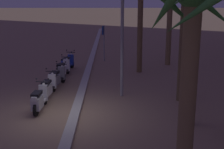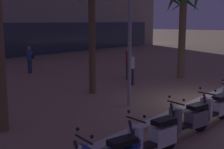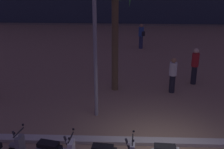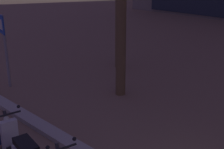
{
  "view_description": "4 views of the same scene",
  "coord_description": "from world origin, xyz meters",
  "px_view_note": "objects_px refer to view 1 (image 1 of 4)",
  "views": [
    {
      "loc": [
        11.04,
        1.78,
        4.38
      ],
      "look_at": [
        -1.71,
        1.82,
        1.13
      ],
      "focal_mm": 50.24,
      "sensor_mm": 36.0,
      "label": 1
    },
    {
      "loc": [
        -11.38,
        -4.43,
        3.11
      ],
      "look_at": [
        -3.24,
        2.32,
        1.3
      ],
      "focal_mm": 49.8,
      "sensor_mm": 36.0,
      "label": 2
    },
    {
      "loc": [
        -1.29,
        -8.35,
        5.87
      ],
      "look_at": [
        -1.78,
        4.12,
        0.96
      ],
      "focal_mm": 49.92,
      "sensor_mm": 36.0,
      "label": 3
    },
    {
      "loc": [
        -0.49,
        -3.4,
        3.98
      ],
      "look_at": [
        -5.55,
        1.78,
        1.39
      ],
      "focal_mm": 51.14,
      "sensor_mm": 36.0,
      "label": 4
    }
  ],
  "objects_px": {
    "scooter_grey_lead_nearest": "(57,78)",
    "scooter_white_mid_front": "(49,87)",
    "palm_tree_near_sign": "(192,32)",
    "scooter_blue_second_in_line": "(67,64)",
    "pedestrian_strolling_near_curb": "(191,101)",
    "crossing_sign": "(104,39)",
    "scooter_white_mid_centre": "(63,70)",
    "scooter_silver_gap_after_mid": "(39,100)",
    "palm_tree_by_mall_entrance": "(184,4)"
  },
  "relations": [
    {
      "from": "scooter_white_mid_front",
      "to": "scooter_silver_gap_after_mid",
      "type": "height_order",
      "value": "same"
    },
    {
      "from": "crossing_sign",
      "to": "scooter_grey_lead_nearest",
      "type": "bearing_deg",
      "value": -19.16
    },
    {
      "from": "scooter_grey_lead_nearest",
      "to": "palm_tree_near_sign",
      "type": "bearing_deg",
      "value": 28.89
    },
    {
      "from": "palm_tree_near_sign",
      "to": "scooter_white_mid_front",
      "type": "bearing_deg",
      "value": -144.87
    },
    {
      "from": "scooter_white_mid_front",
      "to": "pedestrian_strolling_near_curb",
      "type": "xyz_separation_m",
      "value": [
        3.03,
        5.47,
        0.41
      ]
    },
    {
      "from": "scooter_white_mid_centre",
      "to": "palm_tree_by_mall_entrance",
      "type": "relative_size",
      "value": 0.35
    },
    {
      "from": "scooter_blue_second_in_line",
      "to": "scooter_grey_lead_nearest",
      "type": "xyz_separation_m",
      "value": [
        3.34,
        -0.05,
        0.0
      ]
    },
    {
      "from": "scooter_grey_lead_nearest",
      "to": "scooter_white_mid_front",
      "type": "xyz_separation_m",
      "value": [
        1.55,
        -0.12,
        -0.01
      ]
    },
    {
      "from": "scooter_white_mid_front",
      "to": "palm_tree_by_mall_entrance",
      "type": "xyz_separation_m",
      "value": [
        0.46,
        5.67,
        3.57
      ]
    },
    {
      "from": "palm_tree_by_mall_entrance",
      "to": "palm_tree_near_sign",
      "type": "height_order",
      "value": "palm_tree_by_mall_entrance"
    },
    {
      "from": "scooter_silver_gap_after_mid",
      "to": "crossing_sign",
      "type": "distance_m",
      "value": 9.83
    },
    {
      "from": "scooter_blue_second_in_line",
      "to": "scooter_silver_gap_after_mid",
      "type": "height_order",
      "value": "same"
    },
    {
      "from": "pedestrian_strolling_near_curb",
      "to": "crossing_sign",
      "type": "bearing_deg",
      "value": -163.45
    },
    {
      "from": "scooter_white_mid_front",
      "to": "palm_tree_near_sign",
      "type": "bearing_deg",
      "value": 35.13
    },
    {
      "from": "scooter_white_mid_centre",
      "to": "scooter_blue_second_in_line",
      "type": "bearing_deg",
      "value": 178.98
    },
    {
      "from": "pedestrian_strolling_near_curb",
      "to": "scooter_blue_second_in_line",
      "type": "bearing_deg",
      "value": -146.21
    },
    {
      "from": "scooter_grey_lead_nearest",
      "to": "crossing_sign",
      "type": "xyz_separation_m",
      "value": [
        -6.2,
        2.15,
        1.05
      ]
    },
    {
      "from": "scooter_white_mid_front",
      "to": "pedestrian_strolling_near_curb",
      "type": "distance_m",
      "value": 6.27
    },
    {
      "from": "scooter_white_mid_centre",
      "to": "palm_tree_by_mall_entrance",
      "type": "height_order",
      "value": "palm_tree_by_mall_entrance"
    },
    {
      "from": "palm_tree_by_mall_entrance",
      "to": "pedestrian_strolling_near_curb",
      "type": "relative_size",
      "value": 3.21
    },
    {
      "from": "scooter_blue_second_in_line",
      "to": "palm_tree_by_mall_entrance",
      "type": "xyz_separation_m",
      "value": [
        5.36,
        5.5,
        3.56
      ]
    },
    {
      "from": "scooter_blue_second_in_line",
      "to": "crossing_sign",
      "type": "xyz_separation_m",
      "value": [
        -2.86,
        2.1,
        1.06
      ]
    },
    {
      "from": "scooter_white_mid_centre",
      "to": "crossing_sign",
      "type": "height_order",
      "value": "crossing_sign"
    },
    {
      "from": "scooter_blue_second_in_line",
      "to": "palm_tree_near_sign",
      "type": "bearing_deg",
      "value": 21.01
    },
    {
      "from": "crossing_sign",
      "to": "pedestrian_strolling_near_curb",
      "type": "distance_m",
      "value": 11.27
    },
    {
      "from": "scooter_grey_lead_nearest",
      "to": "scooter_white_mid_front",
      "type": "relative_size",
      "value": 0.99
    },
    {
      "from": "scooter_blue_second_in_line",
      "to": "scooter_white_mid_front",
      "type": "height_order",
      "value": "same"
    },
    {
      "from": "palm_tree_near_sign",
      "to": "scooter_blue_second_in_line",
      "type": "bearing_deg",
      "value": -158.99
    },
    {
      "from": "scooter_white_mid_centre",
      "to": "crossing_sign",
      "type": "xyz_separation_m",
      "value": [
        -4.42,
        2.13,
        1.05
      ]
    },
    {
      "from": "scooter_blue_second_in_line",
      "to": "pedestrian_strolling_near_curb",
      "type": "bearing_deg",
      "value": 33.79
    },
    {
      "from": "scooter_grey_lead_nearest",
      "to": "palm_tree_near_sign",
      "type": "relative_size",
      "value": 0.36
    },
    {
      "from": "pedestrian_strolling_near_curb",
      "to": "palm_tree_by_mall_entrance",
      "type": "bearing_deg",
      "value": 175.75
    },
    {
      "from": "scooter_silver_gap_after_mid",
      "to": "scooter_blue_second_in_line",
      "type": "bearing_deg",
      "value": 178.42
    },
    {
      "from": "scooter_white_mid_centre",
      "to": "palm_tree_near_sign",
      "type": "xyz_separation_m",
      "value": [
        9.74,
        4.37,
        3.16
      ]
    },
    {
      "from": "scooter_silver_gap_after_mid",
      "to": "scooter_white_mid_front",
      "type": "bearing_deg",
      "value": 179.42
    },
    {
      "from": "scooter_grey_lead_nearest",
      "to": "pedestrian_strolling_near_curb",
      "type": "relative_size",
      "value": 1.1
    },
    {
      "from": "scooter_silver_gap_after_mid",
      "to": "pedestrian_strolling_near_curb",
      "type": "relative_size",
      "value": 1.11
    },
    {
      "from": "palm_tree_by_mall_entrance",
      "to": "pedestrian_strolling_near_curb",
      "type": "xyz_separation_m",
      "value": [
        2.57,
        -0.19,
        -3.16
      ]
    },
    {
      "from": "scooter_white_mid_front",
      "to": "pedestrian_strolling_near_curb",
      "type": "bearing_deg",
      "value": 61.0
    },
    {
      "from": "scooter_blue_second_in_line",
      "to": "pedestrian_strolling_near_curb",
      "type": "xyz_separation_m",
      "value": [
        7.93,
        5.31,
        0.41
      ]
    },
    {
      "from": "pedestrian_strolling_near_curb",
      "to": "scooter_grey_lead_nearest",
      "type": "bearing_deg",
      "value": -130.57
    },
    {
      "from": "scooter_white_mid_front",
      "to": "scooter_white_mid_centre",
      "type": "bearing_deg",
      "value": 177.63
    },
    {
      "from": "palm_tree_near_sign",
      "to": "pedestrian_strolling_near_curb",
      "type": "height_order",
      "value": "palm_tree_near_sign"
    },
    {
      "from": "scooter_grey_lead_nearest",
      "to": "scooter_silver_gap_after_mid",
      "type": "relative_size",
      "value": 0.99
    },
    {
      "from": "scooter_blue_second_in_line",
      "to": "scooter_white_mid_centre",
      "type": "relative_size",
      "value": 0.97
    },
    {
      "from": "scooter_silver_gap_after_mid",
      "to": "palm_tree_by_mall_entrance",
      "type": "height_order",
      "value": "palm_tree_by_mall_entrance"
    },
    {
      "from": "crossing_sign",
      "to": "palm_tree_near_sign",
      "type": "distance_m",
      "value": 14.49
    },
    {
      "from": "scooter_grey_lead_nearest",
      "to": "pedestrian_strolling_near_curb",
      "type": "distance_m",
      "value": 7.07
    },
    {
      "from": "scooter_white_mid_centre",
      "to": "scooter_white_mid_front",
      "type": "relative_size",
      "value": 1.01
    },
    {
      "from": "scooter_grey_lead_nearest",
      "to": "scooter_white_mid_front",
      "type": "height_order",
      "value": "same"
    }
  ]
}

